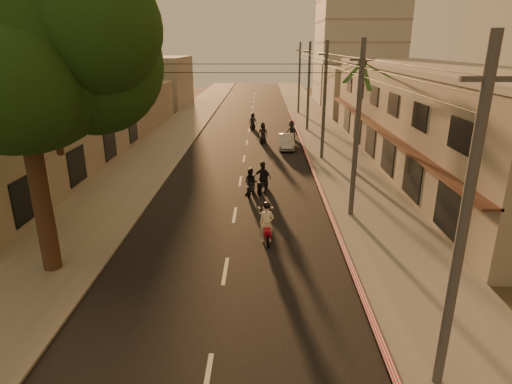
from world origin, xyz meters
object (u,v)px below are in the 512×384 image
at_px(scooter_far_b, 292,132).
at_px(parked_car, 286,142).
at_px(scooter_mid_a, 251,183).
at_px(broadleaf_tree, 29,51).
at_px(scooter_red, 267,224).
at_px(scooter_mid_b, 263,178).
at_px(scooter_far_a, 263,134).
at_px(scooter_far_c, 253,122).
at_px(palm_tree, 362,69).

xyz_separation_m(scooter_far_b, parked_car, (-0.65, -3.04, -0.28)).
bearing_deg(scooter_mid_a, broadleaf_tree, -119.67).
relative_size(scooter_red, scooter_mid_b, 1.01).
bearing_deg(scooter_mid_b, scooter_far_b, 96.85).
distance_m(scooter_red, scooter_far_a, 20.92).
distance_m(scooter_mid_b, scooter_far_b, 15.07).
distance_m(broadleaf_tree, scooter_far_c, 32.16).
relative_size(scooter_mid_b, scooter_far_c, 1.09).
bearing_deg(scooter_far_b, broadleaf_tree, -92.59).
bearing_deg(palm_tree, scooter_far_b, 109.59).
bearing_deg(scooter_red, parked_car, 79.93).
relative_size(scooter_mid_a, scooter_far_b, 0.88).
relative_size(scooter_mid_a, parked_car, 0.46).
xyz_separation_m(palm_tree, scooter_mid_a, (-7.21, -4.77, -6.37)).
xyz_separation_m(broadleaf_tree, parked_car, (10.16, 21.48, -7.85)).
xyz_separation_m(scooter_far_b, scooter_far_c, (-3.80, 5.90, -0.10)).
bearing_deg(scooter_mid_a, scooter_mid_b, 50.98).
xyz_separation_m(palm_tree, parked_car, (-4.45, 7.63, -6.52)).
xyz_separation_m(scooter_mid_a, parked_car, (2.76, 12.40, -0.15)).
height_order(palm_tree, scooter_far_b, palm_tree).
bearing_deg(scooter_mid_a, scooter_far_a, 96.69).
bearing_deg(scooter_mid_a, scooter_red, -72.54).
bearing_deg(scooter_far_b, parked_car, -80.86).
height_order(broadleaf_tree, scooter_far_c, broadleaf_tree).
bearing_deg(scooter_mid_b, palm_tree, 49.74).
height_order(broadleaf_tree, scooter_far_b, broadleaf_tree).
relative_size(palm_tree, scooter_mid_a, 4.71).
height_order(scooter_red, scooter_far_b, scooter_far_b).
xyz_separation_m(scooter_far_a, scooter_far_c, (-1.10, 6.85, -0.07)).
bearing_deg(palm_tree, scooter_far_c, 114.62).
xyz_separation_m(scooter_red, scooter_far_b, (2.51, 21.87, 0.05)).
distance_m(scooter_far_a, parked_car, 2.94).
bearing_deg(palm_tree, scooter_mid_b, -147.47).
bearing_deg(scooter_red, palm_tree, 56.18).
xyz_separation_m(scooter_red, parked_car, (1.86, 18.82, -0.23)).
relative_size(scooter_red, parked_car, 0.52).
relative_size(broadleaf_tree, scooter_far_a, 6.12).
xyz_separation_m(scooter_mid_b, scooter_far_b, (2.71, 14.82, 0.02)).
relative_size(palm_tree, scooter_far_c, 4.56).
bearing_deg(parked_car, scooter_red, -95.48).
bearing_deg(scooter_far_c, scooter_red, -99.41).
xyz_separation_m(scooter_red, scooter_far_c, (-1.28, 27.77, -0.05)).
height_order(broadleaf_tree, palm_tree, broadleaf_tree).
distance_m(scooter_red, scooter_far_b, 22.01).
relative_size(scooter_mid_a, scooter_mid_b, 0.89).
relative_size(scooter_far_a, scooter_far_c, 1.10).
height_order(palm_tree, scooter_mid_b, palm_tree).
bearing_deg(palm_tree, scooter_red, -119.41).
height_order(scooter_far_a, parked_car, scooter_far_a).
bearing_deg(scooter_red, scooter_far_c, 88.23).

